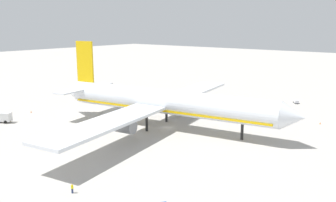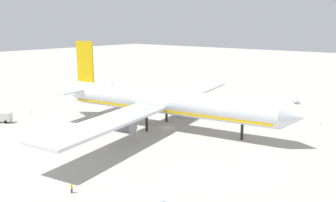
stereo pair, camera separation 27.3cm
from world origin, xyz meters
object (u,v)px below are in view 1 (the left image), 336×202
object	(u,v)px
service_truck_3	(2,117)
traffic_cone_0	(31,112)
airliner	(163,102)
traffic_cone_1	(320,123)
baggage_cart_0	(296,101)
traffic_cone_2	(233,101)
ground_worker_0	(72,188)

from	to	relation	value
service_truck_3	traffic_cone_0	world-z (taller)	service_truck_3
airliner	traffic_cone_1	distance (m)	44.45
service_truck_3	traffic_cone_1	bearing A→B (deg)	37.41
traffic_cone_0	traffic_cone_1	xyz separation A→B (m)	(75.26, 42.93, 0.00)
baggage_cart_0	traffic_cone_2	bearing A→B (deg)	-149.97
ground_worker_0	traffic_cone_1	xyz separation A→B (m)	(19.74, 68.79, -0.56)
service_truck_3	traffic_cone_0	size ratio (longest dim) A/B	10.60
service_truck_3	traffic_cone_1	distance (m)	89.41
service_truck_3	traffic_cone_0	xyz separation A→B (m)	(-4.26, 11.38, -1.30)
baggage_cart_0	traffic_cone_0	world-z (taller)	baggage_cart_0
ground_worker_0	traffic_cone_2	distance (m)	81.64
airliner	traffic_cone_1	bearing A→B (deg)	41.93
traffic_cone_1	baggage_cart_0	bearing A→B (deg)	122.67
ground_worker_0	traffic_cone_0	bearing A→B (deg)	155.03
ground_worker_0	traffic_cone_1	bearing A→B (deg)	73.99
ground_worker_0	traffic_cone_2	world-z (taller)	ground_worker_0
service_truck_3	traffic_cone_1	size ratio (longest dim) A/B	10.60
airliner	ground_worker_0	bearing A→B (deg)	-71.79
airliner	service_truck_3	world-z (taller)	airliner
baggage_cart_0	airliner	bearing A→B (deg)	-109.21
baggage_cart_0	service_truck_3	bearing A→B (deg)	-126.24
baggage_cart_0	traffic_cone_2	xyz separation A→B (m)	(-19.12, -11.05, -0.38)
traffic_cone_1	traffic_cone_2	bearing A→B (deg)	160.92
traffic_cone_1	traffic_cone_2	distance (m)	35.63
ground_worker_0	traffic_cone_2	xyz separation A→B (m)	(-13.94, 80.44, -0.56)
ground_worker_0	traffic_cone_1	distance (m)	71.57
traffic_cone_0	traffic_cone_1	world-z (taller)	same
baggage_cart_0	ground_worker_0	distance (m)	91.64
airliner	ground_worker_0	world-z (taller)	airliner
ground_worker_0	traffic_cone_1	world-z (taller)	ground_worker_0
traffic_cone_0	service_truck_3	bearing A→B (deg)	-69.49
service_truck_3	ground_worker_0	xyz separation A→B (m)	(51.27, -14.48, -0.74)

